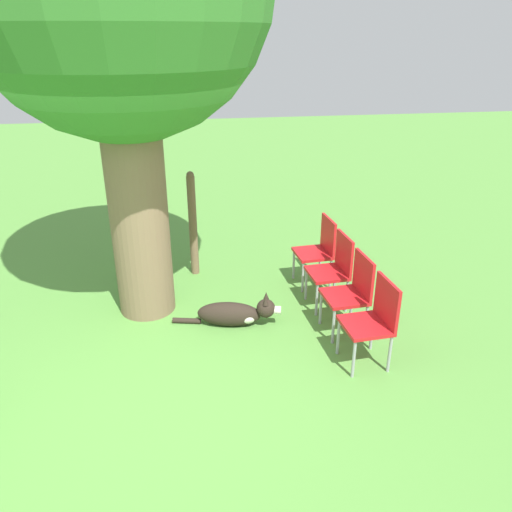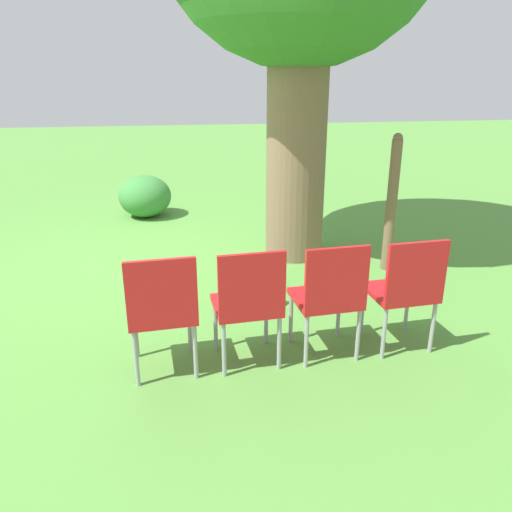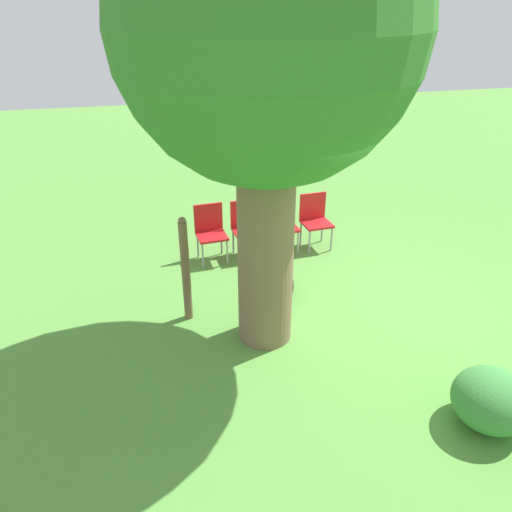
{
  "view_description": "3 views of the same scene",
  "coord_description": "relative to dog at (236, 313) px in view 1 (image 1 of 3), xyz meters",
  "views": [
    {
      "loc": [
        0.32,
        -3.82,
        2.95
      ],
      "look_at": [
        1.13,
        1.18,
        0.66
      ],
      "focal_mm": 35.0,
      "sensor_mm": 36.0,
      "label": 1
    },
    {
      "loc": [
        5.02,
        0.12,
        1.92
      ],
      "look_at": [
        0.88,
        0.79,
        0.37
      ],
      "focal_mm": 35.0,
      "sensor_mm": 36.0,
      "label": 2
    },
    {
      "loc": [
        -4.86,
        2.65,
        3.64
      ],
      "look_at": [
        -0.19,
        1.51,
        1.13
      ],
      "focal_mm": 35.0,
      "sensor_mm": 36.0,
      "label": 3
    }
  ],
  "objects": [
    {
      "name": "ground_plane",
      "position": [
        -0.85,
        -0.85,
        -0.15
      ],
      "size": [
        30.0,
        30.0,
        0.0
      ],
      "primitive_type": "plane",
      "color": "#56933D"
    },
    {
      "name": "fence_post",
      "position": [
        -0.38,
        1.38,
        0.55
      ],
      "size": [
        0.11,
        0.11,
        1.38
      ],
      "color": "brown",
      "rests_on": "ground_plane"
    },
    {
      "name": "dog",
      "position": [
        0.0,
        0.0,
        0.0
      ],
      "size": [
        1.18,
        0.41,
        0.39
      ],
      "rotation": [
        0.0,
        0.0,
        6.06
      ],
      "color": "#2D231C",
      "rests_on": "ground_plane"
    },
    {
      "name": "red_chair_0",
      "position": [
        1.21,
        -0.86,
        0.35
      ],
      "size": [
        0.45,
        0.47,
        0.87
      ],
      "rotation": [
        0.0,
        0.0,
        3.21
      ],
      "color": "red",
      "rests_on": "ground_plane"
    },
    {
      "name": "red_chair_3",
      "position": [
        1.15,
        0.84,
        0.35
      ],
      "size": [
        0.45,
        0.47,
        0.87
      ],
      "rotation": [
        0.0,
        0.0,
        3.21
      ],
      "color": "red",
      "rests_on": "ground_plane"
    },
    {
      "name": "red_chair_2",
      "position": [
        1.17,
        0.27,
        0.35
      ],
      "size": [
        0.45,
        0.47,
        0.87
      ],
      "rotation": [
        0.0,
        0.0,
        3.21
      ],
      "color": "red",
      "rests_on": "ground_plane"
    },
    {
      "name": "red_chair_1",
      "position": [
        1.19,
        -0.29,
        0.35
      ],
      "size": [
        0.45,
        0.47,
        0.87
      ],
      "rotation": [
        0.0,
        0.0,
        3.21
      ],
      "color": "red",
      "rests_on": "ground_plane"
    }
  ]
}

